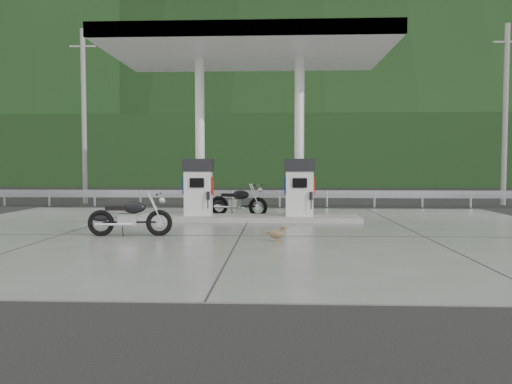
{
  "coord_description": "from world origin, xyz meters",
  "views": [
    {
      "loc": [
        0.92,
        -13.2,
        1.74
      ],
      "look_at": [
        0.3,
        1.0,
        1.0
      ],
      "focal_mm": 35.0,
      "sensor_mm": 36.0,
      "label": 1
    }
  ],
  "objects_px": {
    "gas_pump_right": "(299,187)",
    "motorcycle_right": "(238,202)",
    "motorcycle_left": "(130,217)",
    "gas_pump_left": "(198,187)",
    "duck": "(276,234)"
  },
  "relations": [
    {
      "from": "gas_pump_right",
      "to": "gas_pump_left",
      "type": "bearing_deg",
      "value": 180.0
    },
    {
      "from": "motorcycle_right",
      "to": "duck",
      "type": "height_order",
      "value": "motorcycle_right"
    },
    {
      "from": "gas_pump_right",
      "to": "motorcycle_right",
      "type": "xyz_separation_m",
      "value": [
        -2.04,
        1.37,
        -0.57
      ]
    },
    {
      "from": "motorcycle_left",
      "to": "motorcycle_right",
      "type": "height_order",
      "value": "motorcycle_right"
    },
    {
      "from": "gas_pump_left",
      "to": "gas_pump_right",
      "type": "relative_size",
      "value": 1.0
    },
    {
      "from": "gas_pump_right",
      "to": "motorcycle_left",
      "type": "distance_m",
      "value": 5.66
    },
    {
      "from": "motorcycle_left",
      "to": "motorcycle_right",
      "type": "relative_size",
      "value": 0.96
    },
    {
      "from": "motorcycle_left",
      "to": "motorcycle_right",
      "type": "bearing_deg",
      "value": 61.32
    },
    {
      "from": "gas_pump_right",
      "to": "motorcycle_left",
      "type": "height_order",
      "value": "gas_pump_right"
    },
    {
      "from": "gas_pump_left",
      "to": "gas_pump_right",
      "type": "xyz_separation_m",
      "value": [
        3.2,
        0.0,
        0.0
      ]
    },
    {
      "from": "motorcycle_right",
      "to": "duck",
      "type": "xyz_separation_m",
      "value": [
        1.33,
        -5.74,
        -0.31
      ]
    },
    {
      "from": "gas_pump_right",
      "to": "motorcycle_right",
      "type": "bearing_deg",
      "value": 146.08
    },
    {
      "from": "gas_pump_right",
      "to": "duck",
      "type": "relative_size",
      "value": 3.92
    },
    {
      "from": "motorcycle_left",
      "to": "duck",
      "type": "xyz_separation_m",
      "value": [
        3.61,
        -0.77,
        -0.29
      ]
    },
    {
      "from": "motorcycle_left",
      "to": "gas_pump_right",
      "type": "bearing_deg",
      "value": 35.75
    }
  ]
}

